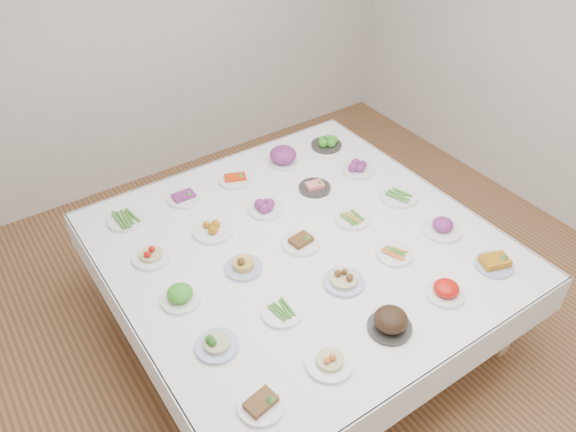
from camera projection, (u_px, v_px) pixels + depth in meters
room_envelope at (332, 96)px, 2.83m from camera, size 5.02×5.02×2.81m
display_table at (301, 251)px, 3.62m from camera, size 2.33×2.33×0.75m
dish_0 at (261, 402)px, 2.65m from camera, size 0.22×0.22×0.10m
dish_1 at (330, 358)px, 2.83m from camera, size 0.25×0.25×0.12m
dish_2 at (391, 320)px, 2.99m from camera, size 0.27×0.27×0.16m
dish_3 at (446, 289)px, 3.20m from camera, size 0.22×0.22×0.12m
dish_4 at (495, 261)px, 3.39m from camera, size 0.23×0.23×0.11m
dish_5 at (216, 341)px, 2.91m from camera, size 0.23×0.23×0.12m
dish_6 at (282, 311)px, 3.11m from camera, size 0.23×0.23×0.05m
dish_7 at (344, 276)px, 3.27m from camera, size 0.24×0.24×0.13m
dish_8 at (395, 254)px, 3.48m from camera, size 0.23×0.23×0.05m
dish_9 at (443, 225)px, 3.64m from camera, size 0.26×0.26×0.13m
dish_10 at (180, 293)px, 3.17m from camera, size 0.23×0.23×0.13m
dish_11 at (243, 263)px, 3.37m from camera, size 0.23×0.23×0.12m
dish_12 at (301, 240)px, 3.55m from camera, size 0.24×0.24×0.10m
dish_13 at (353, 219)px, 3.75m from camera, size 0.23×0.23×0.05m
dish_14 at (399, 196)px, 3.94m from camera, size 0.25×0.25×0.06m
dish_15 at (151, 252)px, 3.44m from camera, size 0.23×0.23×0.12m
dish_16 at (213, 227)px, 3.64m from camera, size 0.26×0.26×0.11m
dish_17 at (266, 205)px, 3.82m from camera, size 0.24×0.24×0.11m
dish_18 at (315, 186)px, 4.02m from camera, size 0.23×0.23×0.09m
dish_19 at (359, 165)px, 4.18m from camera, size 0.25×0.25×0.12m
dish_20 at (126, 219)px, 3.74m from camera, size 0.23×0.23×0.06m
dish_21 at (184, 196)px, 3.92m from camera, size 0.23×0.23×0.09m
dish_22 at (235, 177)px, 4.09m from camera, size 0.24×0.24×0.10m
dish_23 at (283, 156)px, 4.26m from camera, size 0.25×0.25×0.15m
dish_24 at (326, 141)px, 4.46m from camera, size 0.24×0.24×0.11m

